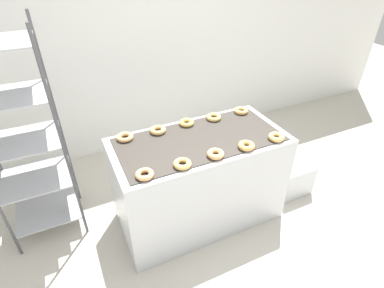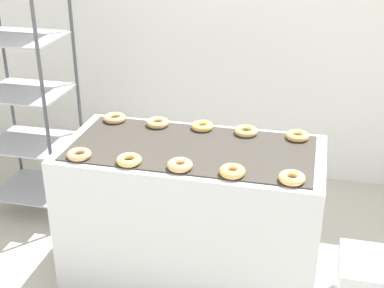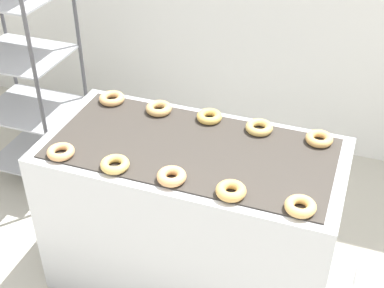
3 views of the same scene
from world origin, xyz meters
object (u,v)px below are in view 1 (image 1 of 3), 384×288
(baking_rack_cart, at_px, (23,141))
(donut_near_center, at_px, (215,154))
(glaze_bin, at_px, (289,176))
(donut_near_rightmost, at_px, (276,137))
(donut_far_right, at_px, (214,117))
(donut_near_left, at_px, (182,164))
(donut_far_left, at_px, (158,130))
(donut_far_center, at_px, (186,123))
(donut_far_rightmost, at_px, (241,111))
(donut_near_right, at_px, (246,146))
(fryer_machine, at_px, (199,180))
(donut_near_leftmost, at_px, (145,174))
(donut_far_leftmost, at_px, (125,137))

(baking_rack_cart, relative_size, donut_near_center, 13.98)
(glaze_bin, distance_m, donut_near_rightmost, 0.90)
(donut_far_right, bearing_deg, baking_rack_cart, 170.95)
(donut_near_rightmost, bearing_deg, donut_near_left, -180.00)
(donut_near_rightmost, xyz_separation_m, donut_far_left, (-0.84, 0.51, -0.00))
(donut_far_center, bearing_deg, glaze_bin, -16.88)
(donut_far_rightmost, bearing_deg, donut_near_right, -119.13)
(donut_near_left, relative_size, donut_far_center, 1.01)
(donut_near_rightmost, bearing_deg, fryer_machine, 154.66)
(donut_far_rightmost, bearing_deg, baking_rack_cart, 172.42)
(donut_near_leftmost, height_order, donut_far_left, donut_far_left)
(donut_far_right, bearing_deg, donut_far_leftmost, 179.29)
(donut_near_center, bearing_deg, donut_far_center, 90.07)
(donut_near_center, distance_m, donut_far_left, 0.58)
(donut_near_right, bearing_deg, fryer_machine, 135.16)
(fryer_machine, relative_size, donut_near_right, 11.08)
(donut_near_right, relative_size, donut_far_leftmost, 0.95)
(donut_near_left, relative_size, donut_near_right, 1.01)
(donut_near_rightmost, height_order, donut_far_leftmost, donut_near_rightmost)
(donut_near_leftmost, xyz_separation_m, donut_near_left, (0.28, -0.00, 0.00))
(glaze_bin, xyz_separation_m, donut_far_leftmost, (-1.60, 0.31, 0.74))
(donut_far_center, bearing_deg, donut_near_right, -62.63)
(donut_far_center, bearing_deg, donut_near_center, -89.93)
(donut_near_leftmost, distance_m, donut_near_left, 0.28)
(donut_near_center, distance_m, donut_far_rightmost, 0.76)
(donut_far_leftmost, bearing_deg, donut_far_center, 0.33)
(baking_rack_cart, xyz_separation_m, donut_far_center, (1.29, -0.24, -0.03))
(donut_far_leftmost, bearing_deg, donut_near_leftmost, -89.98)
(fryer_machine, distance_m, donut_far_leftmost, 0.77)
(baking_rack_cart, bearing_deg, glaze_bin, -13.31)
(donut_near_left, xyz_separation_m, donut_far_leftmost, (-0.28, 0.52, 0.00))
(donut_far_right, bearing_deg, donut_near_right, -89.30)
(glaze_bin, bearing_deg, donut_far_rightmost, 147.68)
(donut_near_leftmost, distance_m, donut_far_center, 0.76)
(fryer_machine, distance_m, donut_near_leftmost, 0.77)
(fryer_machine, bearing_deg, donut_far_leftmost, 154.94)
(fryer_machine, bearing_deg, donut_near_leftmost, -154.47)
(donut_far_leftmost, bearing_deg, donut_far_right, -0.71)
(baking_rack_cart, distance_m, donut_near_leftmost, 1.06)
(donut_far_leftmost, height_order, donut_far_left, donut_far_left)
(donut_far_leftmost, bearing_deg, donut_near_left, -61.89)
(donut_near_rightmost, xyz_separation_m, donut_far_rightmost, (-0.00, 0.52, -0.00))
(fryer_machine, distance_m, donut_far_rightmost, 0.77)
(donut_near_left, distance_m, donut_far_left, 0.51)
(donut_near_center, bearing_deg, donut_far_left, 117.91)
(donut_near_left, height_order, donut_far_leftmost, same)
(donut_far_right, bearing_deg, donut_far_center, 177.18)
(fryer_machine, xyz_separation_m, donut_near_right, (0.27, -0.27, 0.46))
(donut_near_left, height_order, donut_far_rightmost, same)
(donut_near_rightmost, relative_size, donut_far_right, 0.96)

